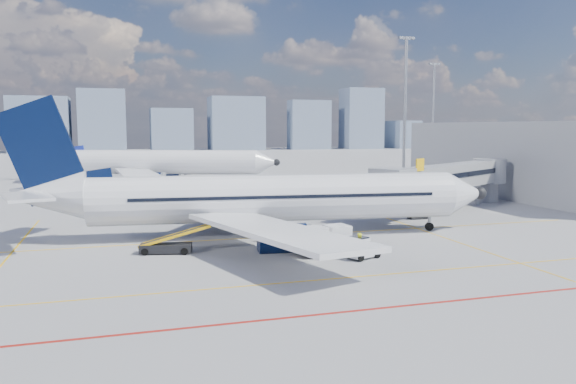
# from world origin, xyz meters

# --- Properties ---
(ground) EXTENTS (420.00, 420.00, 0.00)m
(ground) POSITION_xyz_m (0.00, 0.00, 0.00)
(ground) COLOR gray
(ground) RESTS_ON ground
(apron_markings) EXTENTS (90.00, 35.12, 0.01)m
(apron_markings) POSITION_xyz_m (-0.58, -3.91, 0.01)
(apron_markings) COLOR #EAAD0C
(apron_markings) RESTS_ON ground
(jet_bridge) EXTENTS (23.55, 15.78, 6.30)m
(jet_bridge) POSITION_xyz_m (23.51, 16.91, 3.74)
(jet_bridge) COLOR gray
(jet_bridge) RESTS_ON ground
(terminal_block) EXTENTS (10.00, 42.00, 10.00)m
(terminal_block) POSITION_xyz_m (39.95, 26.00, 5.00)
(terminal_block) COLOR gray
(terminal_block) RESTS_ON ground
(floodlight_mast_ne) EXTENTS (3.20, 0.61, 25.45)m
(floodlight_mast_ne) POSITION_xyz_m (38.00, 55.00, 13.59)
(floodlight_mast_ne) COLOR gray
(floodlight_mast_ne) RESTS_ON ground
(floodlight_mast_far) EXTENTS (3.20, 0.61, 25.45)m
(floodlight_mast_far) POSITION_xyz_m (65.00, 90.00, 13.59)
(floodlight_mast_far) COLOR gray
(floodlight_mast_far) RESTS_ON ground
(distant_skyline) EXTENTS (239.05, 15.36, 28.82)m
(distant_skyline) POSITION_xyz_m (-7.70, 190.00, 11.12)
(distant_skyline) COLOR slate
(distant_skyline) RESTS_ON ground
(main_aircraft) EXTENTS (41.35, 35.95, 12.10)m
(main_aircraft) POSITION_xyz_m (-1.11, 8.44, 3.22)
(main_aircraft) COLOR silver
(main_aircraft) RESTS_ON ground
(second_aircraft) EXTENTS (41.87, 35.60, 12.64)m
(second_aircraft) POSITION_xyz_m (-6.44, 62.26, 3.22)
(second_aircraft) COLOR silver
(second_aircraft) RESTS_ON ground
(baggage_tug) EXTENTS (2.65, 2.15, 1.62)m
(baggage_tug) POSITION_xyz_m (4.15, -1.55, 0.77)
(baggage_tug) COLOR silver
(baggage_tug) RESTS_ON ground
(cargo_dolly) EXTENTS (4.10, 2.31, 2.13)m
(cargo_dolly) POSITION_xyz_m (2.08, 0.26, 1.17)
(cargo_dolly) COLOR black
(cargo_dolly) RESTS_ON ground
(belt_loader) EXTENTS (5.46, 2.38, 2.19)m
(belt_loader) POSITION_xyz_m (-8.89, 4.12, 0.57)
(belt_loader) COLOR black
(belt_loader) RESTS_ON ground
(ramp_worker) EXTENTS (0.58, 0.76, 1.89)m
(ramp_worker) POSITION_xyz_m (3.97, -1.70, 0.94)
(ramp_worker) COLOR yellow
(ramp_worker) RESTS_ON ground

